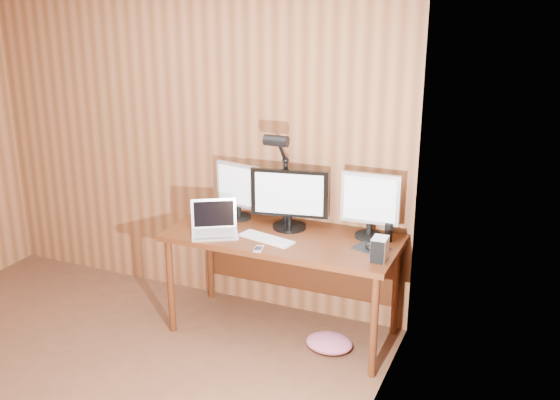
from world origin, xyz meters
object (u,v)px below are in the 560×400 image
Objects in this scene: monitor_center at (289,198)px; desk_lamp at (281,166)px; desk at (287,248)px; hard_drive at (379,249)px; monitor_right at (370,203)px; speaker at (388,233)px; monitor_left at (238,190)px; laptop at (214,225)px; mouse at (371,245)px; phone at (259,249)px; keyboard at (267,239)px.

monitor_center is 0.24m from desk_lamp.
hard_drive reaches higher than desk.
monitor_right is 3.63× the size of speaker.
desk is 3.86× the size of monitor_left.
laptop is 3.16× the size of speaker.
mouse is 0.83m from desk_lamp.
speaker reaches higher than desk.
phone is (0.38, -0.48, -0.22)m from monitor_left.
monitor_left is 0.57× the size of desk_lamp.
desk is 0.77m from hard_drive.
laptop is 2.65× the size of hard_drive.
desk_lamp reaches higher than speaker.
monitor_center is at bearing 72.83° from phone.
monitor_center is at bearing 98.67° from desk.
monitor_center is at bearing 3.11° from laptop.
monitor_left is 3.34× the size of speaker.
laptop is (-1.00, -0.34, -0.19)m from monitor_right.
mouse reaches higher than keyboard.
monitor_center is (-0.01, 0.07, 0.34)m from desk.
mouse is at bearing 119.23° from hard_drive.
desk_lamp reaches higher than keyboard.
hard_drive reaches higher than phone.
laptop is 3.35× the size of mouse.
monitor_left is at bearing 153.49° from keyboard.
monitor_right reaches higher than hard_drive.
desk_lamp is at bearing 106.16° from keyboard.
monitor_left is 0.52m from keyboard.
laptop is 0.96× the size of keyboard.
monitor_left is 0.37m from laptop.
phone is (-0.03, -0.44, -0.21)m from monitor_center.
speaker is (-0.02, 0.33, -0.01)m from hard_drive.
desk is at bearing -33.26° from desk_lamp.
desk is at bearing -92.39° from monitor_center.
speaker is at bearing 11.19° from desk_lamp.
speaker is at bearing 35.12° from keyboard.
laptop is at bearing -162.53° from keyboard.
monitor_center is 0.68m from mouse.
speaker is (0.07, 0.17, 0.04)m from mouse.
laptop is 0.54× the size of desk_lamp.
monitor_left is at bearing 55.16° from laptop.
laptop is at bearing 178.07° from hard_drive.
mouse is (0.69, 0.13, 0.01)m from keyboard.
monitor_right is 0.81m from phone.
keyboard is 0.56× the size of desk_lamp.
mouse reaches higher than phone.
monitor_left reaches higher than keyboard.
phone is at bearing -105.37° from monitor_center.
hard_drive is 0.20× the size of desk_lamp.
hard_drive reaches higher than keyboard.
keyboard is 0.51m from desk_lamp.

